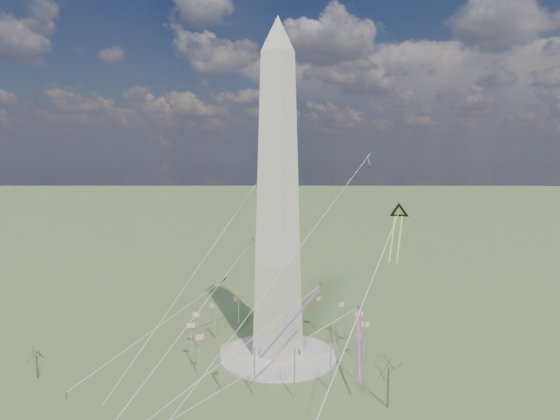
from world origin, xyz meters
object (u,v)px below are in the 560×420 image
Objects in this scene: kite_delta_black at (399,215)px; tree_near at (389,365)px; washington_monument at (278,201)px; person_west at (66,395)px.

tree_near is at bearing 90.66° from kite_delta_black.
person_west is at bearing -118.42° from washington_monument.
washington_monument is 63.27× the size of person_west.
person_west is 98.87m from kite_delta_black.
person_west is at bearing -147.70° from tree_near.
kite_delta_black is at bearing 108.27° from tree_near.
tree_near is 9.45× the size of person_west.
tree_near is 40.56m from kite_delta_black.
tree_near is 81.23m from person_west.
washington_monument is 34.99m from kite_delta_black.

